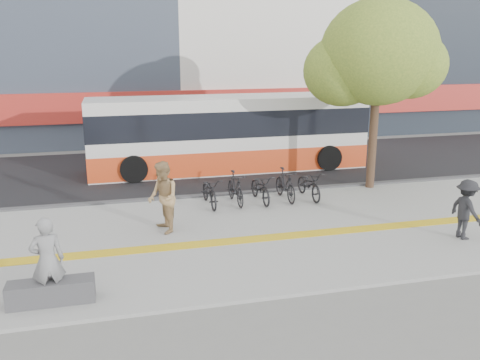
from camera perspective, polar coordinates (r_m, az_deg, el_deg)
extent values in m
plane|color=slate|center=(11.71, -6.75, -9.61)|extent=(120.00, 120.00, 0.00)
cube|color=slate|center=(13.07, -7.64, -6.76)|extent=(40.00, 7.00, 0.08)
cube|color=gold|center=(12.59, -7.37, -7.40)|extent=(40.00, 0.45, 0.01)
cube|color=black|center=(20.20, -10.14, 0.96)|extent=(40.00, 8.00, 0.06)
cube|color=#333335|center=(16.35, -9.09, -2.21)|extent=(40.00, 0.25, 0.14)
cube|color=red|center=(25.01, -6.62, 8.37)|extent=(19.00, 0.50, 1.40)
cube|color=#333335|center=(10.51, -20.38, -11.67)|extent=(1.60, 0.45, 0.45)
cylinder|color=#372419|center=(17.75, 14.64, 4.22)|extent=(0.28, 0.28, 3.20)
ellipsoid|color=#506E24|center=(17.47, 15.29, 13.67)|extent=(3.80, 3.80, 3.42)
ellipsoid|color=#506E24|center=(17.48, 11.41, 11.92)|extent=(2.60, 2.60, 2.34)
ellipsoid|color=#506E24|center=(17.59, 18.46, 12.13)|extent=(2.40, 2.40, 2.16)
ellipsoid|color=#506E24|center=(18.32, 15.06, 16.23)|extent=(2.20, 2.20, 1.98)
cube|color=silver|center=(19.86, -1.23, 5.24)|extent=(10.69, 2.23, 2.85)
cube|color=#C83E18|center=(20.04, -1.22, 2.61)|extent=(10.70, 2.24, 0.89)
cube|color=black|center=(19.78, -1.24, 6.64)|extent=(10.70, 2.24, 0.98)
cylinder|color=black|center=(18.49, -11.80, 1.22)|extent=(0.98, 0.31, 0.98)
cylinder|color=black|center=(20.66, -12.10, 2.65)|extent=(0.98, 0.31, 0.98)
cylinder|color=black|center=(20.18, 9.92, 2.47)|extent=(0.98, 0.31, 0.98)
cylinder|color=black|center=(22.18, 7.60, 3.69)|extent=(0.98, 0.31, 0.98)
imported|color=black|center=(15.45, -3.41, -1.28)|extent=(0.66, 1.72, 0.89)
imported|color=black|center=(15.60, -0.51, -0.91)|extent=(0.53, 1.67, 0.99)
imported|color=black|center=(15.81, 2.33, -0.89)|extent=(0.66, 1.72, 0.89)
imported|color=black|center=(16.04, 5.09, -0.52)|extent=(0.53, 1.67, 0.99)
imported|color=black|center=(16.33, 7.76, -0.50)|extent=(0.66, 1.72, 0.89)
imported|color=black|center=(10.29, -20.77, -8.44)|extent=(0.69, 0.51, 1.71)
imported|color=#9F7E53|center=(13.28, -8.64, -1.95)|extent=(0.86, 1.03, 1.88)
imported|color=black|center=(13.97, 24.00, -3.03)|extent=(0.64, 1.03, 1.53)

